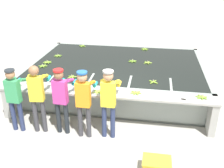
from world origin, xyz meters
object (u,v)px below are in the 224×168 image
(worker_3, at_px, (84,98))
(banana_bunch_ledge_2, at_px, (202,97))
(worker_1, at_px, (37,93))
(worker_4, at_px, (109,98))
(banana_bunch_floating_6, at_px, (153,82))
(knife_0, at_px, (187,100))
(banana_bunch_ledge_1, at_px, (98,92))
(worker_0, at_px, (14,94))
(banana_bunch_floating_2, at_px, (132,61))
(worker_2, at_px, (61,95))
(banana_bunch_floating_0, at_px, (47,62))
(banana_bunch_floating_1, at_px, (148,63))
(banana_bunch_floating_8, at_px, (82,46))
(banana_bunch_floating_5, at_px, (43,66))
(banana_bunch_floating_7, at_px, (145,49))
(crate, at_px, (156,167))
(banana_bunch_ledge_0, at_px, (136,93))
(banana_bunch_floating_4, at_px, (58,56))
(banana_bunch_floating_3, at_px, (72,77))

(worker_3, distance_m, banana_bunch_ledge_2, 2.71)
(worker_1, xyz_separation_m, worker_4, (1.65, 0.04, -0.00))
(banana_bunch_floating_6, distance_m, knife_0, 1.16)
(worker_3, distance_m, banana_bunch_ledge_1, 0.58)
(worker_0, distance_m, banana_bunch_floating_2, 3.80)
(worker_2, relative_size, knife_0, 4.70)
(banana_bunch_floating_0, height_order, banana_bunch_floating_1, same)
(banana_bunch_floating_8, bearing_deg, banana_bunch_floating_5, -105.10)
(banana_bunch_floating_8, bearing_deg, banana_bunch_ledge_2, -43.38)
(banana_bunch_floating_7, xyz_separation_m, crate, (0.52, -5.23, -0.73))
(banana_bunch_floating_1, relative_size, knife_0, 0.80)
(banana_bunch_floating_6, bearing_deg, worker_0, -156.70)
(banana_bunch_floating_5, height_order, banana_bunch_floating_6, same)
(banana_bunch_floating_5, relative_size, banana_bunch_floating_8, 1.00)
(banana_bunch_floating_1, relative_size, banana_bunch_ledge_0, 0.99)
(worker_2, bearing_deg, banana_bunch_ledge_0, 18.96)
(worker_4, relative_size, banana_bunch_floating_1, 6.01)
(worker_3, distance_m, banana_bunch_floating_4, 3.45)
(banana_bunch_floating_0, xyz_separation_m, banana_bunch_ledge_0, (2.91, -1.70, 0.00))
(banana_bunch_ledge_0, bearing_deg, banana_bunch_floating_6, 60.75)
(worker_2, distance_m, banana_bunch_ledge_1, 0.89)
(banana_bunch_floating_8, bearing_deg, banana_bunch_floating_6, -47.14)
(banana_bunch_floating_1, distance_m, banana_bunch_floating_2, 0.49)
(banana_bunch_floating_5, height_order, banana_bunch_floating_8, same)
(banana_bunch_floating_2, xyz_separation_m, banana_bunch_ledge_2, (1.80, -2.22, 0.00))
(banana_bunch_floating_4, xyz_separation_m, knife_0, (3.98, -2.53, -0.01))
(banana_bunch_floating_4, distance_m, banana_bunch_floating_5, 1.01)
(banana_bunch_floating_1, xyz_separation_m, banana_bunch_floating_3, (-1.99, -1.49, 0.00))
(crate, bearing_deg, worker_0, 163.45)
(worker_1, height_order, worker_4, worker_1)
(banana_bunch_ledge_2, distance_m, crate, 2.05)
(worker_2, distance_m, banana_bunch_floating_8, 4.25)
(worker_2, relative_size, banana_bunch_floating_2, 5.75)
(banana_bunch_floating_4, height_order, banana_bunch_floating_7, same)
(worker_4, relative_size, banana_bunch_ledge_2, 5.92)
(worker_0, xyz_separation_m, worker_1, (0.54, 0.04, 0.07))
(banana_bunch_ledge_1, bearing_deg, banana_bunch_floating_3, 138.78)
(worker_3, distance_m, worker_4, 0.56)
(banana_bunch_floating_7, bearing_deg, banana_bunch_floating_2, -103.17)
(banana_bunch_floating_3, bearing_deg, crate, -44.62)
(worker_2, distance_m, banana_bunch_floating_7, 4.50)
(banana_bunch_floating_1, xyz_separation_m, banana_bunch_floating_5, (-3.11, -0.81, -0.00))
(banana_bunch_floating_0, distance_m, banana_bunch_floating_2, 2.68)
(banana_bunch_floating_2, height_order, crate, banana_bunch_floating_2)
(banana_bunch_ledge_1, bearing_deg, banana_bunch_floating_5, 144.10)
(banana_bunch_floating_7, bearing_deg, banana_bunch_floating_5, -142.81)
(worker_2, height_order, banana_bunch_floating_4, worker_2)
(banana_bunch_ledge_1, relative_size, knife_0, 0.82)
(worker_3, height_order, banana_bunch_floating_5, worker_3)
(worker_1, distance_m, banana_bunch_ledge_0, 2.30)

